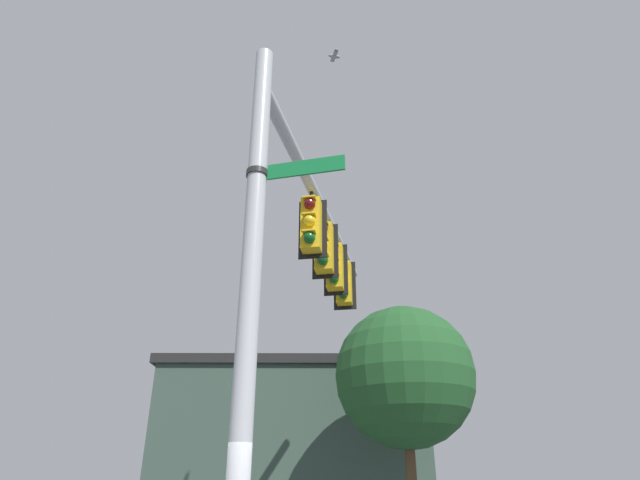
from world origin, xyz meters
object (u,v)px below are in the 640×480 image
Objects in this scene: street_name_sign at (282,171)px; traffic_light_arm_end at (344,283)px; traffic_light_mid_outer at (335,266)px; traffic_light_nearest_pole at (311,224)px; traffic_light_mid_inner at (324,247)px; bird_flying at (334,56)px.

traffic_light_arm_end is at bearing -91.13° from street_name_sign.
traffic_light_mid_outer is at bearing 85.64° from traffic_light_arm_end.
traffic_light_arm_end is at bearing -94.36° from traffic_light_mid_outer.
traffic_light_mid_inner is (-0.08, -1.04, 0.00)m from traffic_light_nearest_pole.
traffic_light_nearest_pole is 1.00× the size of traffic_light_arm_end.
bird_flying reaches higher than traffic_light_nearest_pole.
traffic_light_mid_outer is 4.98m from street_name_sign.
street_name_sign is 6.32m from bird_flying.
traffic_light_nearest_pole and traffic_light_mid_inner have the same top height.
street_name_sign is (-0.12, 2.84, -0.67)m from traffic_light_nearest_pole.
traffic_light_nearest_pole reaches higher than street_name_sign.
traffic_light_nearest_pole is 2.77× the size of bird_flying.
traffic_light_arm_end is (-0.16, -2.09, 0.00)m from traffic_light_mid_inner.
street_name_sign is (-0.04, 3.89, -0.67)m from traffic_light_mid_inner.
traffic_light_arm_end is at bearing -94.36° from traffic_light_mid_inner.
street_name_sign is (0.04, 4.93, -0.67)m from traffic_light_mid_outer.
bird_flying is (-0.34, 0.51, 4.66)m from traffic_light_mid_inner.
traffic_light_mid_outer is at bearing -94.36° from traffic_light_nearest_pole.
bird_flying is (-0.26, 1.55, 4.66)m from traffic_light_mid_outer.
traffic_light_mid_inner is 1.00× the size of traffic_light_arm_end.
traffic_light_nearest_pole is at bearing -87.55° from street_name_sign.
traffic_light_nearest_pole is 1.00× the size of traffic_light_mid_inner.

